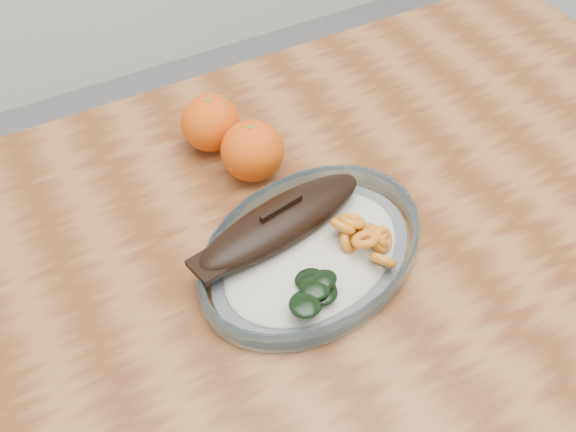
{
  "coord_description": "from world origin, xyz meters",
  "views": [
    {
      "loc": [
        -0.34,
        -0.47,
        1.42
      ],
      "look_at": [
        -0.05,
        0.06,
        0.77
      ],
      "focal_mm": 45.0,
      "sensor_mm": 36.0,
      "label": 1
    }
  ],
  "objects_px": {
    "orange_left": "(210,123)",
    "orange_right": "(252,151)",
    "dining_table": "(342,291)",
    "plated_meal": "(311,249)"
  },
  "relations": [
    {
      "from": "orange_left",
      "to": "orange_right",
      "type": "bearing_deg",
      "value": -72.83
    },
    {
      "from": "orange_left",
      "to": "orange_right",
      "type": "relative_size",
      "value": 0.97
    },
    {
      "from": "dining_table",
      "to": "orange_left",
      "type": "distance_m",
      "value": 0.29
    },
    {
      "from": "plated_meal",
      "to": "dining_table",
      "type": "bearing_deg",
      "value": -16.82
    },
    {
      "from": "orange_left",
      "to": "dining_table",
      "type": "bearing_deg",
      "value": -73.71
    },
    {
      "from": "plated_meal",
      "to": "orange_right",
      "type": "distance_m",
      "value": 0.17
    },
    {
      "from": "dining_table",
      "to": "orange_right",
      "type": "height_order",
      "value": "orange_right"
    },
    {
      "from": "orange_left",
      "to": "orange_right",
      "type": "height_order",
      "value": "orange_right"
    },
    {
      "from": "orange_left",
      "to": "orange_right",
      "type": "distance_m",
      "value": 0.08
    },
    {
      "from": "dining_table",
      "to": "orange_right",
      "type": "relative_size",
      "value": 14.48
    }
  ]
}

